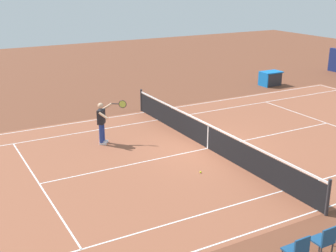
{
  "coord_description": "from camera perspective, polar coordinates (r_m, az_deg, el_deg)",
  "views": [
    {
      "loc": [
        9.09,
        13.22,
        6.2
      ],
      "look_at": [
        1.33,
        -0.74,
        0.9
      ],
      "focal_mm": 47.97,
      "sensor_mm": 36.0,
      "label": 1
    }
  ],
  "objects": [
    {
      "name": "equipment_cart_tarped",
      "position": [
        27.79,
        12.89,
        5.93
      ],
      "size": [
        1.25,
        0.84,
        0.85
      ],
      "color": "#2D2D33",
      "rests_on": "ground_plane"
    },
    {
      "name": "ground_plane",
      "position": [
        17.2,
        5.08,
        -2.84
      ],
      "size": [
        60.0,
        60.0,
        0.0
      ],
      "primitive_type": "plane",
      "color": "brown"
    },
    {
      "name": "court_line_markings",
      "position": [
        17.2,
        5.08,
        -2.83
      ],
      "size": [
        23.85,
        11.05,
        0.01
      ],
      "color": "white",
      "rests_on": "ground_plane"
    },
    {
      "name": "spectator_chair_1",
      "position": [
        11.13,
        19.25,
        -13.49
      ],
      "size": [
        0.44,
        0.44,
        0.88
      ],
      "color": "#38383D",
      "rests_on": "ground_plane"
    },
    {
      "name": "tennis_net",
      "position": [
        17.03,
        5.12,
        -1.3
      ],
      "size": [
        0.1,
        11.7,
        1.08
      ],
      "color": "#2D2D33",
      "rests_on": "ground_plane"
    },
    {
      "name": "tennis_ball",
      "position": [
        15.06,
        4.15,
        -5.86
      ],
      "size": [
        0.07,
        0.07,
        0.07
      ],
      "primitive_type": "sphere",
      "color": "#CCE01E",
      "rests_on": "ground_plane"
    },
    {
      "name": "tennis_player_near",
      "position": [
        17.51,
        -8.35,
        0.64
      ],
      "size": [
        1.17,
        0.75,
        1.7
      ],
      "color": "navy",
      "rests_on": "ground_plane"
    },
    {
      "name": "court_slab",
      "position": [
        17.2,
        5.08,
        -2.84
      ],
      "size": [
        24.2,
        11.4,
        0.0
      ],
      "primitive_type": "cube",
      "color": "#935138",
      "rests_on": "ground_plane"
    },
    {
      "name": "spectator_chair_2",
      "position": [
        10.59,
        16.12,
        -14.9
      ],
      "size": [
        0.44,
        0.44,
        0.88
      ],
      "color": "#38383D",
      "rests_on": "ground_plane"
    }
  ]
}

